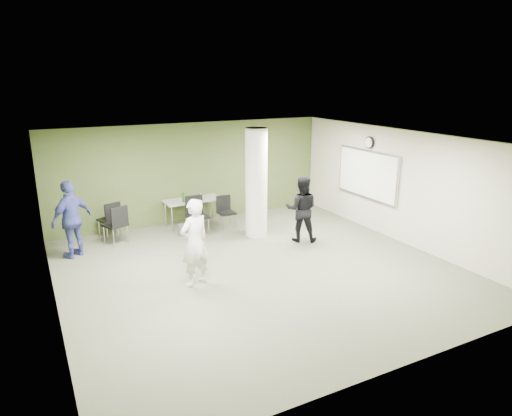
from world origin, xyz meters
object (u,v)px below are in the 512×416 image
chair_back_left (117,222)px  man_blue (72,219)px  woman_white (195,243)px  folding_table (193,201)px  man_black (302,209)px

chair_back_left → man_blue: man_blue is taller
woman_white → man_blue: man_blue is taller
folding_table → woman_white: (-1.26, -3.63, 0.19)m
man_black → chair_back_left: bearing=8.5°
folding_table → woman_white: 3.84m
man_blue → man_black: bearing=130.6°
chair_back_left → woman_white: 3.22m
man_black → man_blue: (-5.22, 1.51, 0.07)m
folding_table → chair_back_left: 2.24m
man_blue → woman_white: bearing=92.6°
woman_white → man_blue: bearing=-72.8°
chair_back_left → woman_white: bearing=83.0°
chair_back_left → man_blue: (-1.05, -0.36, 0.32)m
folding_table → man_blue: size_ratio=0.89×
folding_table → woman_white: size_ratio=0.90×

